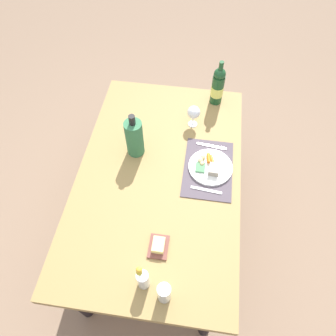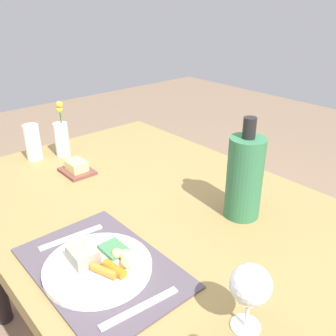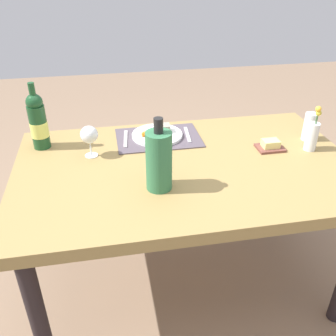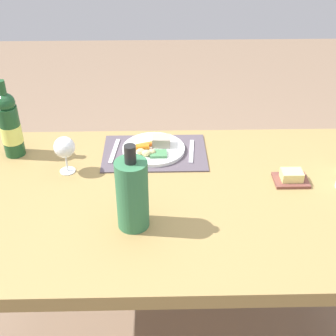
{
  "view_description": "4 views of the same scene",
  "coord_description": "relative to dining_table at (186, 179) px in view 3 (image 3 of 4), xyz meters",
  "views": [
    {
      "loc": [
        -0.99,
        -0.2,
        2.28
      ],
      "look_at": [
        0.02,
        -0.05,
        0.79
      ],
      "focal_mm": 33.13,
      "sensor_mm": 36.0,
      "label": 1
    },
    {
      "loc": [
        0.73,
        -0.64,
        1.36
      ],
      "look_at": [
        -0.07,
        0.07,
        0.85
      ],
      "focal_mm": 39.49,
      "sensor_mm": 36.0,
      "label": 2
    },
    {
      "loc": [
        0.35,
        1.44,
        1.61
      ],
      "look_at": [
        0.1,
        0.07,
        0.77
      ],
      "focal_mm": 39.9,
      "sensor_mm": 36.0,
      "label": 3
    },
    {
      "loc": [
        0.07,
        1.37,
        1.77
      ],
      "look_at": [
        0.03,
        -0.08,
        0.81
      ],
      "focal_mm": 49.54,
      "sensor_mm": 36.0,
      "label": 4
    }
  ],
  "objects": [
    {
      "name": "ground_plane",
      "position": [
        0.0,
        0.0,
        -0.66
      ],
      "size": [
        8.0,
        8.0,
        0.0
      ],
      "primitive_type": "plane",
      "color": "#866B54"
    },
    {
      "name": "dining_table",
      "position": [
        0.0,
        0.0,
        0.0
      ],
      "size": [
        1.57,
        0.97,
        0.74
      ],
      "color": "olive",
      "rests_on": "ground_plane"
    },
    {
      "name": "placemat",
      "position": [
        0.08,
        -0.29,
        0.08
      ],
      "size": [
        0.43,
        0.29,
        0.01
      ],
      "primitive_type": "cube",
      "color": "#50464F",
      "rests_on": "dining_table"
    },
    {
      "name": "dinner_plate",
      "position": [
        0.09,
        -0.3,
        0.1
      ],
      "size": [
        0.26,
        0.26,
        0.05
      ],
      "color": "white",
      "rests_on": "placemat"
    },
    {
      "name": "fork",
      "position": [
        -0.07,
        -0.29,
        0.09
      ],
      "size": [
        0.03,
        0.18,
        0.0
      ],
      "primitive_type": "cube",
      "rotation": [
        0.0,
        0.0,
        -0.1
      ],
      "color": "silver",
      "rests_on": "placemat"
    },
    {
      "name": "knife",
      "position": [
        0.25,
        -0.3,
        0.09
      ],
      "size": [
        0.04,
        0.19,
        0.0
      ],
      "primitive_type": "cube",
      "rotation": [
        0.0,
        0.0,
        -0.11
      ],
      "color": "silver",
      "rests_on": "placemat"
    },
    {
      "name": "flower_vase",
      "position": [
        -0.63,
        -0.03,
        0.16
      ],
      "size": [
        0.06,
        0.06,
        0.23
      ],
      "color": "silver",
      "rests_on": "dining_table"
    },
    {
      "name": "cooler_bottle",
      "position": [
        0.15,
        0.17,
        0.21
      ],
      "size": [
        0.11,
        0.11,
        0.31
      ],
      "color": "#327047",
      "rests_on": "dining_table"
    },
    {
      "name": "wine_glass",
      "position": [
        0.43,
        -0.16,
        0.19
      ],
      "size": [
        0.08,
        0.08,
        0.15
      ],
      "color": "white",
      "rests_on": "dining_table"
    },
    {
      "name": "butter_dish",
      "position": [
        -0.44,
        -0.07,
        0.1
      ],
      "size": [
        0.13,
        0.1,
        0.05
      ],
      "color": "brown",
      "rests_on": "dining_table"
    },
    {
      "name": "wine_bottle",
      "position": [
        0.67,
        -0.3,
        0.22
      ],
      "size": [
        0.08,
        0.08,
        0.33
      ],
      "color": "#1A4724",
      "rests_on": "dining_table"
    },
    {
      "name": "water_tumbler",
      "position": [
        -0.67,
        -0.13,
        0.14
      ],
      "size": [
        0.06,
        0.06,
        0.14
      ],
      "color": "silver",
      "rests_on": "dining_table"
    }
  ]
}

